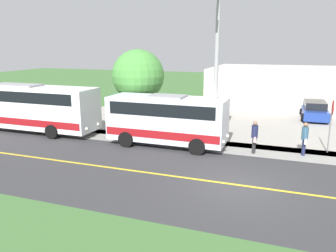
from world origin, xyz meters
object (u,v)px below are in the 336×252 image
(transit_bus_rear, at_px, (19,105))
(pedestrian_waiting, at_px, (255,136))
(shuttle_bus_front, at_px, (167,118))
(pedestrian_with_bags, at_px, (305,138))
(street_light_pole, at_px, (216,67))
(stop_sign, at_px, (331,117))
(parked_car_near, at_px, (314,110))
(commercial_building, at_px, (324,88))
(tree_curbside, at_px, (138,76))

(transit_bus_rear, relative_size, pedestrian_waiting, 6.55)
(pedestrian_waiting, bearing_deg, transit_bus_rear, -89.34)
(shuttle_bus_front, relative_size, pedestrian_with_bags, 3.89)
(shuttle_bus_front, distance_m, street_light_pole, 3.98)
(street_light_pole, bearing_deg, shuttle_bus_front, -80.82)
(street_light_pole, bearing_deg, stop_sign, 101.35)
(shuttle_bus_front, bearing_deg, stop_sign, 100.69)
(stop_sign, bearing_deg, shuttle_bus_front, -79.31)
(shuttle_bus_front, relative_size, street_light_pole, 0.84)
(transit_bus_rear, height_order, stop_sign, transit_bus_rear)
(pedestrian_with_bags, bearing_deg, parked_car_near, 173.67)
(transit_bus_rear, height_order, street_light_pole, street_light_pole)
(pedestrian_with_bags, bearing_deg, shuttle_bus_front, -84.34)
(pedestrian_waiting, bearing_deg, pedestrian_with_bags, 101.55)
(pedestrian_with_bags, relative_size, parked_car_near, 0.40)
(street_light_pole, relative_size, parked_car_near, 1.86)
(shuttle_bus_front, xyz_separation_m, street_light_pole, (-0.43, 2.66, 2.93))
(parked_car_near, height_order, commercial_building, commercial_building)
(stop_sign, xyz_separation_m, tree_curbside, (-1.30, -11.89, 1.74))
(transit_bus_rear, bearing_deg, commercial_building, 129.48)
(transit_bus_rear, xyz_separation_m, parked_car_near, (-10.72, 19.41, -1.06))
(commercial_building, bearing_deg, parked_car_near, -10.22)
(street_light_pole, xyz_separation_m, parked_car_near, (-10.33, 5.91, -3.86))
(street_light_pole, relative_size, tree_curbside, 1.51)
(street_light_pole, bearing_deg, transit_bus_rear, -88.35)
(stop_sign, xyz_separation_m, parked_car_near, (-9.11, -0.16, -1.28))
(shuttle_bus_front, relative_size, pedestrian_waiting, 3.89)
(pedestrian_waiting, xyz_separation_m, street_light_pole, (-0.21, -2.27, 3.59))
(shuttle_bus_front, distance_m, tree_curbside, 4.79)
(parked_car_near, height_order, tree_curbside, tree_curbside)
(pedestrian_with_bags, distance_m, street_light_pole, 6.00)
(transit_bus_rear, relative_size, commercial_building, 0.56)
(shuttle_bus_front, height_order, tree_curbside, tree_curbside)
(pedestrian_with_bags, bearing_deg, stop_sign, 125.52)
(transit_bus_rear, distance_m, commercial_building, 26.59)
(transit_bus_rear, bearing_deg, pedestrian_waiting, 90.66)
(shuttle_bus_front, bearing_deg, parked_car_near, 141.44)
(transit_bus_rear, relative_size, street_light_pole, 1.41)
(commercial_building, bearing_deg, street_light_pole, -23.05)
(parked_car_near, bearing_deg, transit_bus_rear, -61.09)
(transit_bus_rear, xyz_separation_m, stop_sign, (-1.61, 19.57, 0.22))
(pedestrian_waiting, xyz_separation_m, tree_curbside, (-2.73, -8.08, 2.75))
(transit_bus_rear, distance_m, tree_curbside, 8.45)
(tree_curbside, bearing_deg, pedestrian_waiting, 71.35)
(transit_bus_rear, xyz_separation_m, street_light_pole, (-0.39, 13.50, 2.80))
(shuttle_bus_front, relative_size, parked_car_near, 1.56)
(transit_bus_rear, relative_size, tree_curbside, 2.12)
(parked_car_near, xyz_separation_m, commercial_building, (-6.19, 1.12, 1.13))
(pedestrian_waiting, bearing_deg, stop_sign, 110.56)
(parked_car_near, bearing_deg, tree_curbside, -56.33)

